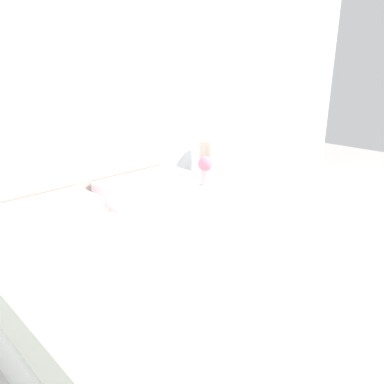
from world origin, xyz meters
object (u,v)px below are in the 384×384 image
at_px(nightstand, 213,207).
at_px(flower_vase, 206,167).
at_px(bed, 167,283).
at_px(table_lamp, 208,152).

bearing_deg(nightstand, flower_vase, -177.24).
distance_m(bed, nightstand, 1.45).
xyz_separation_m(bed, table_lamp, (1.28, 0.88, 0.46)).
height_order(table_lamp, flower_vase, table_lamp).
relative_size(bed, nightstand, 4.16).
xyz_separation_m(table_lamp, flower_vase, (-0.17, -0.13, -0.09)).
height_order(nightstand, table_lamp, table_lamp).
relative_size(bed, table_lamp, 5.67).
bearing_deg(bed, table_lamp, 34.28).
bearing_deg(flower_vase, table_lamp, 37.74).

